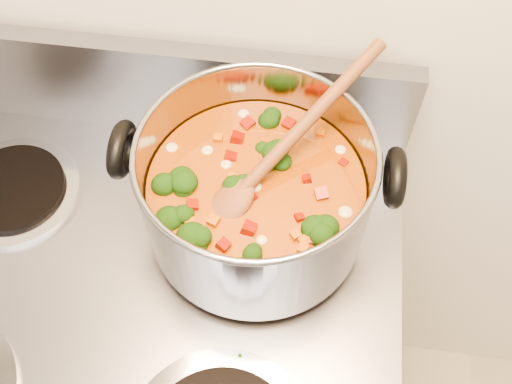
{
  "coord_description": "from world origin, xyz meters",
  "views": [
    {
      "loc": [
        0.22,
        0.91,
        1.61
      ],
      "look_at": [
        0.16,
        1.3,
        1.01
      ],
      "focal_mm": 40.0,
      "sensor_mm": 36.0,
      "label": 1
    }
  ],
  "objects": [
    {
      "name": "stockpot",
      "position": [
        0.16,
        1.3,
        1.01
      ],
      "size": [
        0.35,
        0.29,
        0.17
      ],
      "rotation": [
        0.0,
        0.0,
        0.02
      ],
      "color": "gray",
      "rests_on": "electric_range"
    },
    {
      "name": "cooktop_crumbs",
      "position": [
        0.29,
        1.33,
        0.92
      ],
      "size": [
        0.14,
        0.21,
        0.01
      ],
      "color": "black",
      "rests_on": "electric_range"
    },
    {
      "name": "wooden_spoon",
      "position": [
        0.17,
        1.32,
        1.05
      ],
      "size": [
        0.21,
        0.26,
        0.13
      ],
      "rotation": [
        0.0,
        0.0,
        0.89
      ],
      "color": "brown",
      "rests_on": "stockpot"
    }
  ]
}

